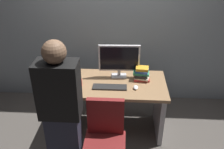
{
  "coord_description": "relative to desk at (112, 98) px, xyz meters",
  "views": [
    {
      "loc": [
        0.16,
        -2.75,
        2.38
      ],
      "look_at": [
        0.0,
        -0.05,
        0.9
      ],
      "focal_mm": 39.43,
      "sensor_mm": 36.0,
      "label": 1
    }
  ],
  "objects": [
    {
      "name": "person_at_desk",
      "position": [
        -0.46,
        -0.82,
        0.33
      ],
      "size": [
        0.4,
        0.24,
        1.64
      ],
      "color": "#262838",
      "rests_on": "ground"
    },
    {
      "name": "book_stack",
      "position": [
        0.38,
        0.1,
        0.32
      ],
      "size": [
        0.23,
        0.19,
        0.18
      ],
      "color": "red",
      "rests_on": "desk"
    },
    {
      "name": "ground_plane",
      "position": [
        0.0,
        0.0,
        -0.51
      ],
      "size": [
        9.0,
        9.0,
        0.0
      ],
      "primitive_type": "plane",
      "color": "#4C4742"
    },
    {
      "name": "wall_back",
      "position": [
        0.0,
        0.87,
        0.99
      ],
      "size": [
        6.4,
        0.1,
        3.0
      ],
      "primitive_type": "cube",
      "color": "gray",
      "rests_on": "ground"
    },
    {
      "name": "mouse",
      "position": [
        0.3,
        -0.12,
        0.25
      ],
      "size": [
        0.06,
        0.1,
        0.03
      ],
      "primitive_type": "ellipsoid",
      "color": "white",
      "rests_on": "desk"
    },
    {
      "name": "keyboard",
      "position": [
        -0.02,
        -0.13,
        0.25
      ],
      "size": [
        0.43,
        0.13,
        0.02
      ],
      "primitive_type": "cube",
      "rotation": [
        0.0,
        0.0,
        0.01
      ],
      "color": "#262626",
      "rests_on": "desk"
    },
    {
      "name": "cup_by_monitor",
      "position": [
        -0.5,
        0.14,
        0.28
      ],
      "size": [
        0.07,
        0.07,
        0.09
      ],
      "primitive_type": "cylinder",
      "color": "silver",
      "rests_on": "desk"
    },
    {
      "name": "office_chair",
      "position": [
        -0.03,
        -0.79,
        -0.09
      ],
      "size": [
        0.52,
        0.52,
        0.94
      ],
      "color": "black",
      "rests_on": "ground"
    },
    {
      "name": "monitor",
      "position": [
        0.08,
        0.17,
        0.49
      ],
      "size": [
        0.54,
        0.15,
        0.46
      ],
      "color": "silver",
      "rests_on": "desk"
    },
    {
      "name": "cup_near_keyboard",
      "position": [
        -0.41,
        -0.1,
        0.28
      ],
      "size": [
        0.07,
        0.07,
        0.09
      ],
      "primitive_type": "cylinder",
      "color": "#D84C3F",
      "rests_on": "desk"
    },
    {
      "name": "desk",
      "position": [
        0.0,
        0.0,
        0.0
      ],
      "size": [
        1.4,
        0.74,
        0.75
      ],
      "color": "#93704C",
      "rests_on": "ground"
    }
  ]
}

